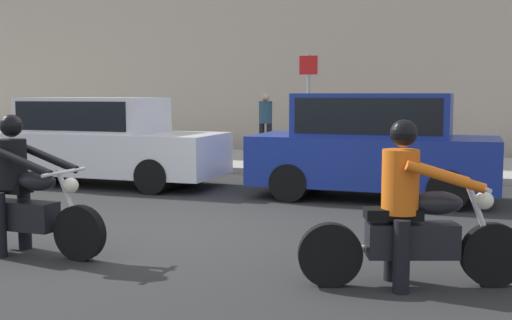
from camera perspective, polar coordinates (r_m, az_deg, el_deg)
name	(u,v)px	position (r m, az deg, el deg)	size (l,w,h in m)	color
ground_plane	(175,230)	(8.47, -7.28, -6.30)	(80.00, 80.00, 0.00)	#292929
sidewalk_slab	(317,163)	(15.94, 5.50, -0.26)	(40.00, 4.40, 0.14)	#A8A399
motorcycle_with_rider_black_leather	(20,197)	(7.55, -20.41, -3.17)	(2.14, 0.70, 1.57)	black
motorcycle_with_rider_orange_stripe	(411,219)	(6.06, 13.75, -5.20)	(2.04, 0.93, 1.56)	black
parked_sedan_white	(101,140)	(12.90, -13.76, 1.76)	(4.73, 1.82, 1.72)	silver
parked_hatchback_cobalt_blue	(373,144)	(10.98, 10.48, 1.40)	(4.09, 1.76, 1.80)	navy
street_sign_post	(308,98)	(15.20, 4.73, 5.59)	(0.44, 0.08, 2.58)	gray
pedestrian_bystander	(266,120)	(16.27, 0.86, 3.59)	(0.34, 0.34, 1.67)	black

